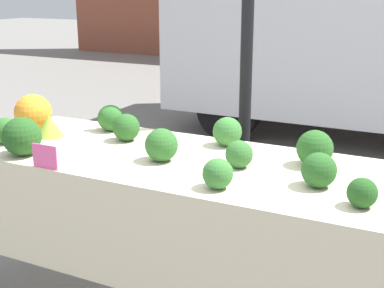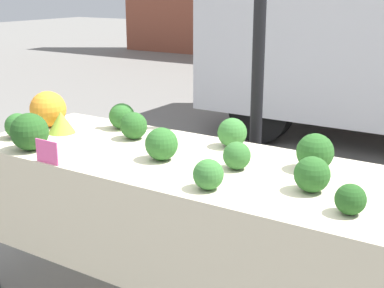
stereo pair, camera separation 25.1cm
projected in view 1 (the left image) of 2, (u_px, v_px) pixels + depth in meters
The scene contains 17 objects.
tent_pole at pixel (245, 70), 3.04m from camera, with size 0.07×0.07×2.41m.
parked_truck at pixel (384, 24), 5.78m from camera, with size 4.78×2.07×2.39m.
market_table at pixel (185, 185), 2.51m from camera, with size 2.34×0.83×0.88m.
orange_cauliflower at pixel (33, 113), 3.02m from camera, with size 0.21×0.21×0.21m.
romanesco_head at pixel (49, 126), 2.91m from camera, with size 0.15×0.15×0.12m.
broccoli_head_0 at pixel (239, 154), 2.41m from camera, with size 0.13×0.13×0.13m.
broccoli_head_1 at pixel (5, 131), 2.78m from camera, with size 0.14×0.14×0.14m.
broccoli_head_2 at pixel (315, 148), 2.43m from camera, with size 0.17×0.17×0.17m.
broccoli_head_3 at pixel (22, 136), 2.58m from camera, with size 0.19×0.19×0.19m.
broccoli_head_4 at pixel (126, 127), 2.83m from camera, with size 0.15×0.15×0.15m.
broccoli_head_5 at pixel (218, 174), 2.17m from camera, with size 0.13×0.13×0.13m.
broccoli_head_6 at pixel (362, 193), 1.98m from camera, with size 0.11×0.11×0.11m.
broccoli_head_7 at pixel (227, 132), 2.74m from camera, with size 0.15×0.15×0.15m.
broccoli_head_8 at pixel (111, 118), 3.03m from camera, with size 0.15×0.15×0.15m.
broccoli_head_9 at pixel (161, 145), 2.50m from camera, with size 0.16×0.16×0.16m.
broccoli_head_10 at pixel (319, 170), 2.18m from camera, with size 0.15×0.15×0.15m.
price_sign at pixel (45, 157), 2.41m from camera, with size 0.14×0.01×0.11m.
Camera 1 is at (1.07, -2.16, 1.67)m, focal length 50.00 mm.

